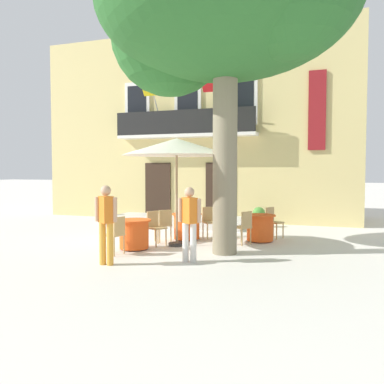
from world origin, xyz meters
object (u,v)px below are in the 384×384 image
(cafe_chair_middle_1, at_px, (209,220))
(ground_planter_left, at_px, (108,211))
(pedestrian_near_entrance, at_px, (106,220))
(pedestrian_mid_plaza, at_px, (189,220))
(cafe_chair_near_tree_0, at_px, (155,226))
(cafe_chair_middle_0, at_px, (164,223))
(cafe_umbrella, at_px, (177,147))
(cafe_chair_front_0, at_px, (273,220))
(cafe_chair_front_1, at_px, (244,225))
(plane_tree, at_px, (222,6))
(ground_planter_right, at_px, (259,216))
(cafe_table_near_tree, at_px, (134,234))
(cafe_chair_near_tree_1, at_px, (116,233))
(cafe_table_middle, at_px, (187,226))
(cafe_table_front, at_px, (260,228))

(cafe_chair_middle_1, relative_size, ground_planter_left, 1.25)
(pedestrian_near_entrance, relative_size, pedestrian_mid_plaza, 1.03)
(cafe_chair_near_tree_0, relative_size, cafe_chair_middle_0, 1.00)
(cafe_umbrella, relative_size, pedestrian_near_entrance, 1.71)
(cafe_chair_front_0, distance_m, pedestrian_near_entrance, 5.48)
(cafe_chair_near_tree_0, distance_m, cafe_chair_front_1, 2.38)
(plane_tree, xyz_separation_m, ground_planter_right, (0.04, 4.85, -5.50))
(cafe_table_near_tree, height_order, cafe_chair_front_1, cafe_chair_front_1)
(plane_tree, relative_size, pedestrian_mid_plaza, 4.81)
(cafe_chair_near_tree_1, height_order, ground_planter_right, cafe_chair_near_tree_1)
(cafe_chair_front_1, bearing_deg, cafe_table_near_tree, -148.59)
(cafe_chair_middle_1, height_order, ground_planter_right, cafe_chair_middle_1)
(plane_tree, bearing_deg, cafe_chair_middle_0, 154.30)
(cafe_table_middle, bearing_deg, pedestrian_near_entrance, -98.20)
(ground_planter_right, bearing_deg, cafe_chair_near_tree_1, -111.71)
(cafe_chair_near_tree_0, relative_size, cafe_chair_front_0, 1.00)
(cafe_table_middle, height_order, cafe_umbrella, cafe_umbrella)
(cafe_chair_near_tree_0, xyz_separation_m, cafe_chair_near_tree_1, (-0.36, -1.45, 0.00))
(ground_planter_right, bearing_deg, plane_tree, -90.48)
(plane_tree, relative_size, cafe_chair_front_0, 8.71)
(cafe_umbrella, height_order, pedestrian_near_entrance, cafe_umbrella)
(plane_tree, height_order, cafe_table_front, plane_tree)
(plane_tree, height_order, cafe_chair_near_tree_0, plane_tree)
(plane_tree, relative_size, cafe_chair_middle_1, 8.71)
(cafe_chair_front_0, xyz_separation_m, pedestrian_mid_plaza, (-1.26, -3.81, 0.40))
(cafe_table_middle, relative_size, ground_planter_left, 1.19)
(cafe_chair_middle_0, distance_m, pedestrian_mid_plaza, 2.63)
(cafe_table_middle, bearing_deg, pedestrian_mid_plaza, -68.73)
(cafe_table_near_tree, height_order, cafe_table_front, same)
(plane_tree, distance_m, cafe_chair_front_0, 6.03)
(ground_planter_left, bearing_deg, cafe_chair_middle_1, -27.24)
(cafe_chair_near_tree_1, distance_m, cafe_table_middle, 2.70)
(cafe_chair_middle_0, relative_size, cafe_table_front, 1.05)
(cafe_chair_middle_0, relative_size, ground_planter_right, 1.28)
(cafe_table_near_tree, relative_size, pedestrian_near_entrance, 0.51)
(cafe_umbrella, bearing_deg, cafe_chair_middle_0, 143.44)
(cafe_chair_near_tree_0, bearing_deg, cafe_table_near_tree, -110.69)
(cafe_table_near_tree, distance_m, cafe_table_front, 3.58)
(cafe_table_near_tree, bearing_deg, cafe_table_front, 38.13)
(cafe_chair_middle_0, height_order, pedestrian_near_entrance, pedestrian_near_entrance)
(ground_planter_left, distance_m, pedestrian_mid_plaza, 8.07)
(cafe_chair_near_tree_1, relative_size, ground_planter_right, 1.28)
(cafe_table_near_tree, distance_m, pedestrian_mid_plaza, 2.09)
(cafe_chair_middle_1, bearing_deg, cafe_chair_near_tree_1, -113.90)
(cafe_table_middle, bearing_deg, ground_planter_left, 145.17)
(plane_tree, height_order, cafe_chair_near_tree_1, plane_tree)
(plane_tree, bearing_deg, ground_planter_left, 142.01)
(cafe_table_front, distance_m, ground_planter_right, 2.99)
(cafe_table_near_tree, height_order, cafe_chair_middle_1, cafe_chair_middle_1)
(cafe_table_near_tree, bearing_deg, ground_planter_left, 127.07)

